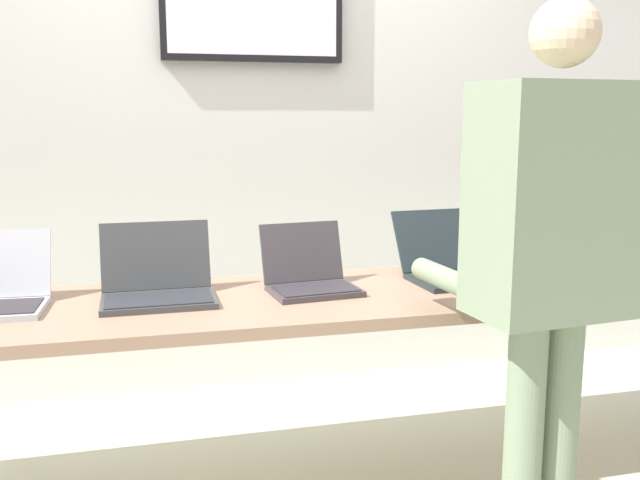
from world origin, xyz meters
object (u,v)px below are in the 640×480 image
(workbench, at_px, (302,306))
(laptop_station_4, at_px, (449,264))
(laptop_station_3, at_px, (310,276))
(person, at_px, (551,243))
(laptop_station_2, at_px, (158,283))
(laptop_station_5, at_px, (577,259))

(workbench, relative_size, laptop_station_4, 8.95)
(laptop_station_3, xyz_separation_m, laptop_station_4, (0.56, 0.05, 0.00))
(person, bearing_deg, laptop_station_2, 147.51)
(laptop_station_3, relative_size, laptop_station_4, 0.80)
(workbench, distance_m, laptop_station_5, 1.13)
(laptop_station_4, distance_m, person, 0.75)
(person, bearing_deg, laptop_station_5, 50.82)
(laptop_station_5, bearing_deg, person, -129.18)
(laptop_station_3, bearing_deg, laptop_station_2, -179.97)
(person, bearing_deg, laptop_station_4, 87.68)
(workbench, bearing_deg, laptop_station_2, 174.07)
(laptop_station_2, bearing_deg, laptop_station_5, 0.59)
(laptop_station_5, bearing_deg, laptop_station_3, -179.14)
(workbench, height_order, laptop_station_3, laptop_station_3)
(laptop_station_5, bearing_deg, laptop_station_2, -179.41)
(laptop_station_4, bearing_deg, laptop_station_3, -175.24)
(laptop_station_4, height_order, person, person)
(workbench, height_order, laptop_station_2, laptop_station_2)
(laptop_station_3, relative_size, laptop_station_5, 0.88)
(laptop_station_5, xyz_separation_m, person, (-0.56, -0.69, 0.21))
(workbench, distance_m, laptop_station_2, 0.50)
(laptop_station_3, bearing_deg, workbench, -126.92)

